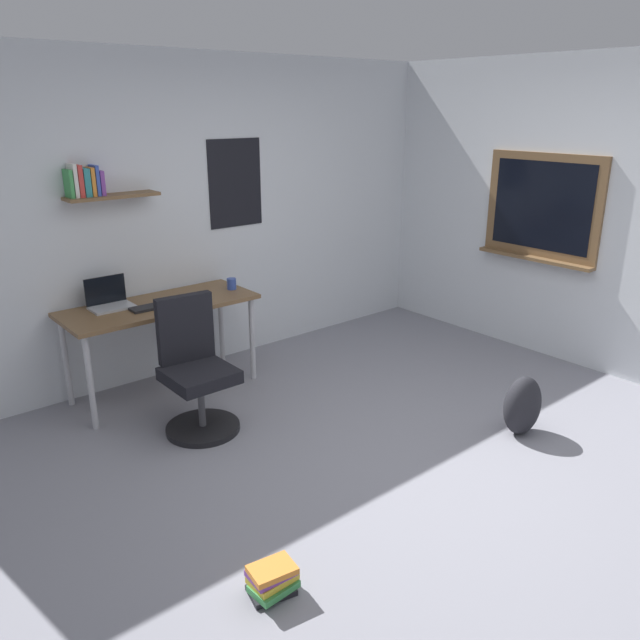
{
  "coord_description": "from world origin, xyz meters",
  "views": [
    {
      "loc": [
        -2.66,
        -2.26,
        2.19
      ],
      "look_at": [
        -0.16,
        0.72,
        0.85
      ],
      "focal_mm": 35.21,
      "sensor_mm": 36.0,
      "label": 1
    }
  ],
  "objects_px": {
    "keyboard": "(155,306)",
    "coffee_mug": "(232,284)",
    "laptop": "(109,300)",
    "computer_mouse": "(188,298)",
    "book_stack_on_floor": "(272,579)",
    "desk": "(160,313)",
    "office_chair": "(196,375)",
    "backpack": "(522,405)"
  },
  "relations": [
    {
      "from": "keyboard",
      "to": "coffee_mug",
      "type": "xyz_separation_m",
      "value": [
        0.71,
        0.05,
        0.04
      ]
    },
    {
      "from": "laptop",
      "to": "coffee_mug",
      "type": "xyz_separation_m",
      "value": [
        0.97,
        -0.17,
        -0.01
      ]
    },
    {
      "from": "computer_mouse",
      "to": "book_stack_on_floor",
      "type": "distance_m",
      "value": 2.53
    },
    {
      "from": "coffee_mug",
      "to": "book_stack_on_floor",
      "type": "relative_size",
      "value": 0.39
    },
    {
      "from": "keyboard",
      "to": "computer_mouse",
      "type": "distance_m",
      "value": 0.28
    },
    {
      "from": "desk",
      "to": "office_chair",
      "type": "distance_m",
      "value": 0.75
    },
    {
      "from": "laptop",
      "to": "coffee_mug",
      "type": "distance_m",
      "value": 0.99
    },
    {
      "from": "backpack",
      "to": "coffee_mug",
      "type": "bearing_deg",
      "value": 113.42
    },
    {
      "from": "book_stack_on_floor",
      "to": "coffee_mug",
      "type": "bearing_deg",
      "value": 61.12
    },
    {
      "from": "desk",
      "to": "backpack",
      "type": "distance_m",
      "value": 2.77
    },
    {
      "from": "desk",
      "to": "backpack",
      "type": "height_order",
      "value": "desk"
    },
    {
      "from": "desk",
      "to": "computer_mouse",
      "type": "distance_m",
      "value": 0.24
    },
    {
      "from": "computer_mouse",
      "to": "book_stack_on_floor",
      "type": "relative_size",
      "value": 0.44
    },
    {
      "from": "computer_mouse",
      "to": "coffee_mug",
      "type": "relative_size",
      "value": 1.13
    },
    {
      "from": "office_chair",
      "to": "backpack",
      "type": "distance_m",
      "value": 2.28
    },
    {
      "from": "keyboard",
      "to": "backpack",
      "type": "relative_size",
      "value": 0.87
    },
    {
      "from": "laptop",
      "to": "coffee_mug",
      "type": "bearing_deg",
      "value": -10.08
    },
    {
      "from": "office_chair",
      "to": "book_stack_on_floor",
      "type": "distance_m",
      "value": 1.77
    },
    {
      "from": "keyboard",
      "to": "backpack",
      "type": "bearing_deg",
      "value": -52.23
    },
    {
      "from": "office_chair",
      "to": "laptop",
      "type": "xyz_separation_m",
      "value": [
        -0.23,
        0.85,
        0.39
      ]
    },
    {
      "from": "book_stack_on_floor",
      "to": "office_chair",
      "type": "bearing_deg",
      "value": 71.7
    },
    {
      "from": "backpack",
      "to": "book_stack_on_floor",
      "type": "height_order",
      "value": "backpack"
    },
    {
      "from": "laptop",
      "to": "backpack",
      "type": "relative_size",
      "value": 0.73
    },
    {
      "from": "keyboard",
      "to": "backpack",
      "type": "xyz_separation_m",
      "value": [
        1.66,
        -2.15,
        -0.54
      ]
    },
    {
      "from": "desk",
      "to": "keyboard",
      "type": "relative_size",
      "value": 3.99
    },
    {
      "from": "office_chair",
      "to": "keyboard",
      "type": "relative_size",
      "value": 2.57
    },
    {
      "from": "backpack",
      "to": "book_stack_on_floor",
      "type": "xyz_separation_m",
      "value": [
        -2.24,
        -0.13,
        -0.13
      ]
    },
    {
      "from": "desk",
      "to": "coffee_mug",
      "type": "bearing_deg",
      "value": -2.35
    },
    {
      "from": "desk",
      "to": "backpack",
      "type": "relative_size",
      "value": 3.47
    },
    {
      "from": "desk",
      "to": "office_chair",
      "type": "relative_size",
      "value": 1.55
    },
    {
      "from": "book_stack_on_floor",
      "to": "desk",
      "type": "bearing_deg",
      "value": 74.64
    },
    {
      "from": "office_chair",
      "to": "coffee_mug",
      "type": "distance_m",
      "value": 1.07
    },
    {
      "from": "coffee_mug",
      "to": "keyboard",
      "type": "bearing_deg",
      "value": -175.98
    },
    {
      "from": "desk",
      "to": "laptop",
      "type": "relative_size",
      "value": 4.76
    },
    {
      "from": "office_chair",
      "to": "computer_mouse",
      "type": "height_order",
      "value": "office_chair"
    },
    {
      "from": "desk",
      "to": "coffee_mug",
      "type": "relative_size",
      "value": 16.04
    },
    {
      "from": "office_chair",
      "to": "computer_mouse",
      "type": "bearing_deg",
      "value": 63.89
    },
    {
      "from": "computer_mouse",
      "to": "backpack",
      "type": "height_order",
      "value": "computer_mouse"
    },
    {
      "from": "keyboard",
      "to": "book_stack_on_floor",
      "type": "relative_size",
      "value": 1.55
    },
    {
      "from": "office_chair",
      "to": "keyboard",
      "type": "height_order",
      "value": "office_chair"
    },
    {
      "from": "book_stack_on_floor",
      "to": "backpack",
      "type": "bearing_deg",
      "value": 3.38
    },
    {
      "from": "backpack",
      "to": "laptop",
      "type": "bearing_deg",
      "value": 129.05
    }
  ]
}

